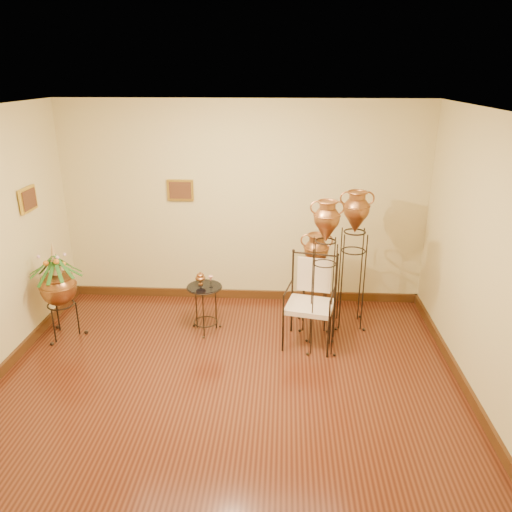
# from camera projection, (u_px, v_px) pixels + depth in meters

# --- Properties ---
(ground) EXTENTS (5.00, 5.00, 0.00)m
(ground) POSITION_uv_depth(u_px,v_px,m) (224.00, 404.00, 4.99)
(ground) COLOR #582714
(ground) RESTS_ON ground
(room_shell) EXTENTS (5.02, 5.02, 2.81)m
(room_shell) POSITION_uv_depth(u_px,v_px,m) (218.00, 240.00, 4.39)
(room_shell) COLOR #D4CA88
(room_shell) RESTS_ON ground
(amphora_tall) EXTENTS (0.43, 0.43, 1.84)m
(amphora_tall) POSITION_uv_depth(u_px,v_px,m) (324.00, 276.00, 5.65)
(amphora_tall) COLOR black
(amphora_tall) RESTS_ON ground
(amphora_mid) EXTENTS (0.50, 0.50, 1.80)m
(amphora_mid) POSITION_uv_depth(u_px,v_px,m) (353.00, 259.00, 6.25)
(amphora_mid) COLOR black
(amphora_mid) RESTS_ON ground
(amphora_short) EXTENTS (0.45, 0.45, 1.28)m
(amphora_short) POSITION_uv_depth(u_px,v_px,m) (315.00, 281.00, 6.29)
(amphora_short) COLOR black
(amphora_short) RESTS_ON ground
(planter_urn) EXTENTS (0.74, 0.74, 1.26)m
(planter_urn) POSITION_uv_depth(u_px,v_px,m) (58.00, 284.00, 6.03)
(planter_urn) COLOR black
(planter_urn) RESTS_ON ground
(armchair) EXTENTS (0.72, 0.69, 1.10)m
(armchair) POSITION_uv_depth(u_px,v_px,m) (310.00, 303.00, 5.90)
(armchair) COLOR black
(armchair) RESTS_ON ground
(side_table) EXTENTS (0.56, 0.56, 0.79)m
(side_table) POSITION_uv_depth(u_px,v_px,m) (205.00, 308.00, 6.28)
(side_table) COLOR black
(side_table) RESTS_ON ground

